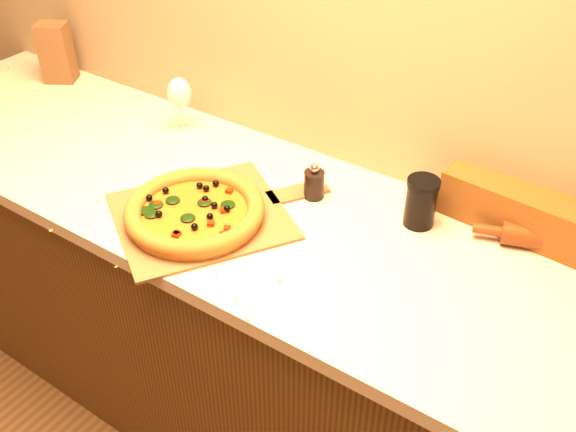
{
  "coord_description": "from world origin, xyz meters",
  "views": [
    {
      "loc": [
        0.77,
        0.35,
        1.89
      ],
      "look_at": [
        0.07,
        1.38,
        0.96
      ],
      "focal_mm": 40.0,
      "sensor_mm": 36.0,
      "label": 1
    }
  ],
  "objects_px": {
    "pizza_peel": "(207,214)",
    "pepper_grinder": "(314,183)",
    "rolling_pin": "(565,242)",
    "pizza": "(195,211)",
    "wine_glass": "(179,95)",
    "dark_jar": "(421,202)"
  },
  "relations": [
    {
      "from": "pepper_grinder",
      "to": "dark_jar",
      "type": "xyz_separation_m",
      "value": [
        0.28,
        0.05,
        0.02
      ]
    },
    {
      "from": "rolling_pin",
      "to": "wine_glass",
      "type": "distance_m",
      "value": 1.14
    },
    {
      "from": "rolling_pin",
      "to": "dark_jar",
      "type": "height_order",
      "value": "dark_jar"
    },
    {
      "from": "pizza",
      "to": "rolling_pin",
      "type": "height_order",
      "value": "same"
    },
    {
      "from": "pizza_peel",
      "to": "pepper_grinder",
      "type": "xyz_separation_m",
      "value": [
        0.18,
        0.23,
        0.04
      ]
    },
    {
      "from": "pizza_peel",
      "to": "wine_glass",
      "type": "bearing_deg",
      "value": 172.18
    },
    {
      "from": "pizza",
      "to": "wine_glass",
      "type": "bearing_deg",
      "value": 135.33
    },
    {
      "from": "pepper_grinder",
      "to": "dark_jar",
      "type": "bearing_deg",
      "value": 9.92
    },
    {
      "from": "pizza",
      "to": "pepper_grinder",
      "type": "distance_m",
      "value": 0.32
    },
    {
      "from": "pizza",
      "to": "pepper_grinder",
      "type": "bearing_deg",
      "value": 53.77
    },
    {
      "from": "pizza_peel",
      "to": "rolling_pin",
      "type": "xyz_separation_m",
      "value": [
        0.8,
        0.37,
        0.03
      ]
    },
    {
      "from": "pizza",
      "to": "rolling_pin",
      "type": "relative_size",
      "value": 0.86
    },
    {
      "from": "wine_glass",
      "to": "pepper_grinder",
      "type": "bearing_deg",
      "value": -7.35
    },
    {
      "from": "dark_jar",
      "to": "wine_glass",
      "type": "bearing_deg",
      "value": 178.7
    },
    {
      "from": "pizza",
      "to": "pepper_grinder",
      "type": "xyz_separation_m",
      "value": [
        0.19,
        0.26,
        0.01
      ]
    },
    {
      "from": "pepper_grinder",
      "to": "rolling_pin",
      "type": "distance_m",
      "value": 0.63
    },
    {
      "from": "pizza",
      "to": "rolling_pin",
      "type": "distance_m",
      "value": 0.9
    },
    {
      "from": "pepper_grinder",
      "to": "rolling_pin",
      "type": "bearing_deg",
      "value": 13.04
    },
    {
      "from": "pizza_peel",
      "to": "dark_jar",
      "type": "distance_m",
      "value": 0.54
    },
    {
      "from": "pepper_grinder",
      "to": "wine_glass",
      "type": "bearing_deg",
      "value": 172.65
    },
    {
      "from": "wine_glass",
      "to": "dark_jar",
      "type": "height_order",
      "value": "wine_glass"
    },
    {
      "from": "pizza_peel",
      "to": "pizza",
      "type": "distance_m",
      "value": 0.04
    }
  ]
}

